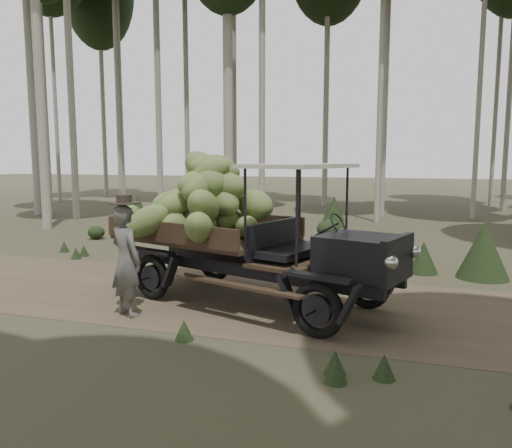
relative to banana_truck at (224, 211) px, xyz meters
name	(u,v)px	position (x,y,z in m)	size (l,w,h in m)	color
ground	(195,295)	(-0.61, 0.04, -1.62)	(120.00, 120.00, 0.00)	#473D2B
dirt_track	(195,295)	(-0.61, 0.04, -1.62)	(70.00, 4.00, 0.01)	brown
banana_truck	(224,211)	(0.00, 0.00, 0.00)	(5.73, 3.36, 2.81)	black
farmer	(126,259)	(-1.16, -1.39, -0.68)	(0.79, 0.68, 1.98)	#56544F
undergrowth	(166,289)	(-0.40, -1.47, -1.10)	(25.25, 23.91, 1.38)	#233319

